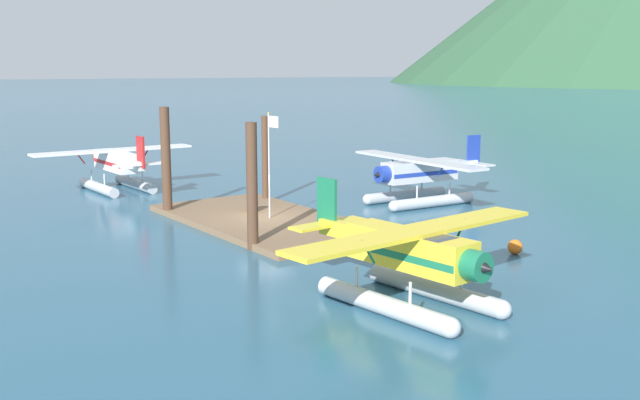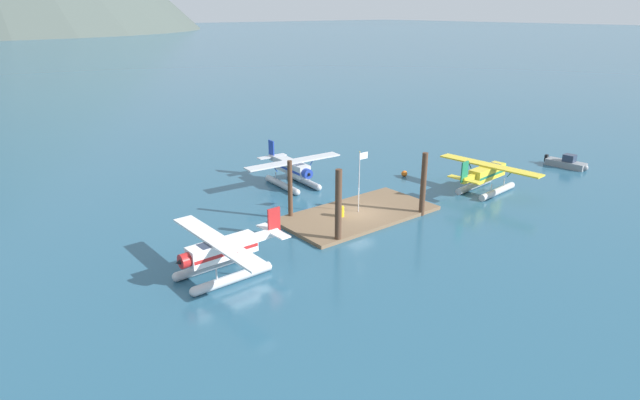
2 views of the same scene
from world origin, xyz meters
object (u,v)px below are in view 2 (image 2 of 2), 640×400
object	(u,v)px
flagpole	(360,174)
fuel_drum	(341,211)
seaplane_white_port_aft	(222,254)
boat_grey_open_se	(567,163)
mooring_buoy	(404,174)
seaplane_silver_bow_centre	(293,171)
seaplane_yellow_stbd_aft	(487,176)

from	to	relation	value
flagpole	fuel_drum	world-z (taller)	flagpole
seaplane_white_port_aft	boat_grey_open_se	distance (m)	42.99
mooring_buoy	seaplane_silver_bow_centre	xyz separation A→B (m)	(-11.14, 4.82, 1.26)
mooring_buoy	seaplane_silver_bow_centre	size ratio (longest dim) A/B	0.06
fuel_drum	boat_grey_open_se	bearing A→B (deg)	-7.21
seaplane_white_port_aft	flagpole	bearing A→B (deg)	10.34
fuel_drum	seaplane_silver_bow_centre	bearing A→B (deg)	77.67
flagpole	boat_grey_open_se	size ratio (longest dim) A/B	1.10
seaplane_white_port_aft	boat_grey_open_se	xyz separation A→B (m)	(42.97, -1.03, -1.09)
flagpole	mooring_buoy	distance (m)	12.88
flagpole	fuel_drum	size ratio (longest dim) A/B	6.10
fuel_drum	seaplane_yellow_stbd_aft	size ratio (longest dim) A/B	0.08
fuel_drum	mooring_buoy	distance (m)	14.29
flagpole	seaplane_white_port_aft	size ratio (longest dim) A/B	0.52
mooring_buoy	boat_grey_open_se	size ratio (longest dim) A/B	0.13
mooring_buoy	boat_grey_open_se	distance (m)	19.17
flagpole	seaplane_silver_bow_centre	size ratio (longest dim) A/B	0.51
seaplane_yellow_stbd_aft	seaplane_white_port_aft	bearing A→B (deg)	179.17
fuel_drum	seaplane_silver_bow_centre	size ratio (longest dim) A/B	0.08
seaplane_white_port_aft	seaplane_silver_bow_centre	world-z (taller)	same
flagpole	seaplane_yellow_stbd_aft	xyz separation A→B (m)	(13.83, -3.11, -2.10)
fuel_drum	seaplane_white_port_aft	xyz separation A→B (m)	(-12.70, -2.79, 0.84)
flagpole	fuel_drum	xyz separation A→B (m)	(-2.06, 0.10, -2.94)
fuel_drum	mooring_buoy	world-z (taller)	fuel_drum
fuel_drum	seaplane_silver_bow_centre	xyz separation A→B (m)	(2.18, 9.98, 0.84)
seaplane_silver_bow_centre	seaplane_white_port_aft	bearing A→B (deg)	-139.37
fuel_drum	mooring_buoy	xyz separation A→B (m)	(13.32, 5.16, -0.42)
mooring_buoy	boat_grey_open_se	bearing A→B (deg)	-27.93
flagpole	fuel_drum	distance (m)	3.59
seaplane_white_port_aft	seaplane_yellow_stbd_aft	xyz separation A→B (m)	(28.59, -0.41, 0.00)
flagpole	seaplane_silver_bow_centre	distance (m)	10.29
seaplane_white_port_aft	boat_grey_open_se	bearing A→B (deg)	-1.38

